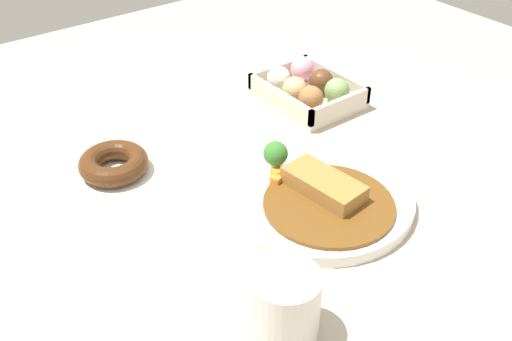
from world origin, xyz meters
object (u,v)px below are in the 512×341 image
object	(u,v)px
curry_plate	(319,193)
coffee_mug	(285,306)
chocolate_ring_donut	(114,164)
donut_box	(307,89)

from	to	relation	value
curry_plate	coffee_mug	distance (m)	0.24
curry_plate	chocolate_ring_donut	distance (m)	0.31
curry_plate	coffee_mug	size ratio (longest dim) A/B	3.16
curry_plate	coffee_mug	bearing A→B (deg)	-51.10
donut_box	coffee_mug	size ratio (longest dim) A/B	2.04
curry_plate	donut_box	bearing A→B (deg)	142.17
donut_box	chocolate_ring_donut	xyz separation A→B (m)	(-0.01, -0.38, -0.01)
curry_plate	chocolate_ring_donut	world-z (taller)	curry_plate
curry_plate	coffee_mug	xyz separation A→B (m)	(0.15, -0.19, 0.03)
chocolate_ring_donut	coffee_mug	distance (m)	0.39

